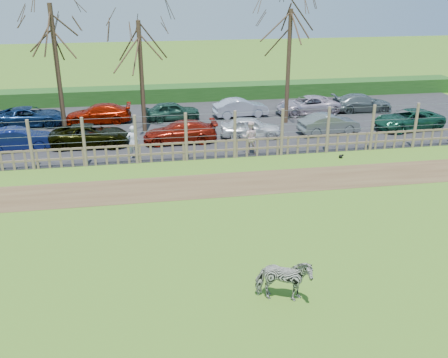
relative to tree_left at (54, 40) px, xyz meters
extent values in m
plane|color=#6BA033|center=(6.50, -12.50, -5.62)|extent=(120.00, 120.00, 0.00)
cube|color=brown|center=(6.50, -8.00, -5.61)|extent=(34.00, 2.80, 0.01)
cube|color=#232326|center=(6.50, 2.00, -5.60)|extent=(44.00, 13.00, 0.04)
cube|color=#1E4716|center=(6.50, 9.00, -5.07)|extent=(46.00, 2.00, 1.10)
cube|color=brown|center=(6.50, -4.50, -5.17)|extent=(30.00, 0.06, 0.10)
cube|color=brown|center=(6.50, -4.50, -4.67)|extent=(30.00, 0.06, 0.10)
cylinder|color=brown|center=(-1.00, -4.50, -4.37)|extent=(0.16, 0.16, 2.50)
cylinder|color=brown|center=(1.50, -4.50, -4.37)|extent=(0.16, 0.16, 2.50)
cylinder|color=brown|center=(4.00, -4.50, -4.37)|extent=(0.16, 0.16, 2.50)
cylinder|color=brown|center=(6.50, -4.50, -4.37)|extent=(0.16, 0.16, 2.50)
cylinder|color=brown|center=(9.00, -4.50, -4.37)|extent=(0.16, 0.16, 2.50)
cylinder|color=brown|center=(11.50, -4.50, -4.37)|extent=(0.16, 0.16, 2.50)
cylinder|color=brown|center=(14.00, -4.50, -4.37)|extent=(0.16, 0.16, 2.50)
cylinder|color=brown|center=(16.50, -4.50, -4.37)|extent=(0.16, 0.16, 2.50)
cylinder|color=brown|center=(19.00, -4.50, -4.37)|extent=(0.16, 0.16, 2.50)
cylinder|color=gray|center=(6.50, -4.50, -4.37)|extent=(30.00, 0.02, 0.02)
cylinder|color=gray|center=(6.50, -4.50, -3.97)|extent=(30.00, 0.02, 0.02)
cylinder|color=gray|center=(6.50, -4.50, -3.57)|extent=(30.00, 0.02, 0.02)
cylinder|color=gray|center=(6.50, -4.50, -3.22)|extent=(30.00, 0.02, 0.02)
cylinder|color=#3D2B1E|center=(0.00, 0.00, -1.87)|extent=(0.26, 0.26, 7.50)
cylinder|color=#3D2B1E|center=(4.50, 1.00, -2.37)|extent=(0.26, 0.26, 6.50)
cylinder|color=#3D2B1E|center=(13.50, 1.50, -2.12)|extent=(0.26, 0.26, 7.00)
imported|color=gray|center=(8.05, -16.88, -4.93)|extent=(1.75, 1.14, 1.36)
imported|color=silver|center=(3.84, -3.74, -4.71)|extent=(0.68, 0.50, 1.72)
imported|color=silver|center=(9.92, -3.99, -4.71)|extent=(0.98, 0.85, 1.72)
sphere|color=black|center=(14.41, -5.50, -5.52)|extent=(0.19, 0.19, 0.19)
sphere|color=black|center=(14.53, -5.50, -5.46)|extent=(0.09, 0.09, 0.09)
imported|color=#0C174D|center=(-2.26, -1.37, -4.98)|extent=(3.76, 1.67, 1.20)
imported|color=black|center=(1.50, -1.32, -4.98)|extent=(4.44, 2.27, 1.20)
imported|color=maroon|center=(6.43, -1.51, -4.98)|extent=(4.15, 1.72, 1.20)
imported|color=silver|center=(10.56, -1.26, -4.98)|extent=(3.67, 1.85, 1.20)
imported|color=slate|center=(15.31, -1.34, -4.98)|extent=(3.77, 1.69, 1.20)
imported|color=#164632|center=(20.47, -1.22, -4.98)|extent=(4.54, 2.55, 1.20)
imported|color=#0D2246|center=(-2.54, 3.42, -4.98)|extent=(4.38, 2.13, 1.20)
imported|color=#951403|center=(1.65, 3.41, -4.98)|extent=(4.18, 1.81, 1.20)
imported|color=#1E4433|center=(6.36, 3.35, -4.98)|extent=(3.67, 1.84, 1.20)
imported|color=#B0B4C8|center=(10.91, 3.41, -4.98)|extent=(3.75, 1.63, 1.20)
imported|color=#C3B1BF|center=(15.56, 3.40, -4.98)|extent=(4.38, 2.13, 1.20)
imported|color=slate|center=(19.51, 3.36, -4.98)|extent=(4.23, 1.92, 1.20)
camera|label=1|loc=(4.33, -28.54, 3.12)|focal=40.00mm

